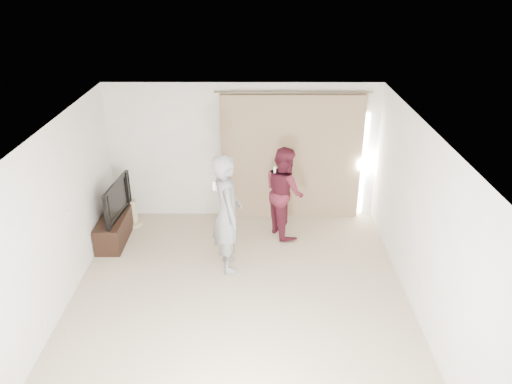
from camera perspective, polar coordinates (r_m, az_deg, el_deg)
floor at (r=7.53m, az=-1.92°, el=-12.20°), size 5.50×5.50×0.00m
wall_back at (r=9.33m, az=-1.47°, el=4.61°), size 5.00×0.04×2.60m
wall_left at (r=7.36m, az=-21.95°, el=-3.21°), size 0.04×5.50×2.60m
ceiling at (r=6.31m, az=-2.26°, el=6.95°), size 5.00×5.50×0.01m
curtain at (r=9.32m, az=4.16°, el=3.89°), size 2.80×0.11×2.46m
tv_console at (r=9.23m, az=-15.79°, el=-3.91°), size 0.42×1.22×0.47m
tv at (r=8.98m, az=-16.20°, el=-0.79°), size 0.26×1.13×0.65m
scratching_post at (r=9.67m, az=-14.02°, el=-2.54°), size 0.38×0.38×0.50m
person_man at (r=7.77m, az=-3.30°, el=-2.48°), size 0.61×0.79×1.94m
person_woman at (r=8.83m, az=3.25°, el=0.04°), size 0.89×0.99×1.66m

